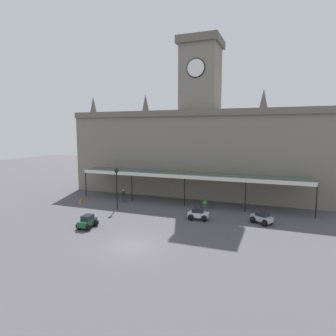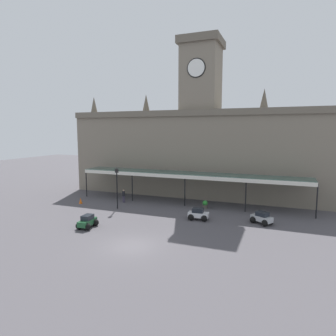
{
  "view_description": "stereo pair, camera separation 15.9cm",
  "coord_description": "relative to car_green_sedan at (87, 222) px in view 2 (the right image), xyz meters",
  "views": [
    {
      "loc": [
        10.57,
        -19.65,
        8.96
      ],
      "look_at": [
        0.0,
        7.85,
        5.25
      ],
      "focal_mm": 31.5,
      "sensor_mm": 36.0,
      "label": 1
    },
    {
      "loc": [
        10.71,
        -19.59,
        8.96
      ],
      "look_at": [
        0.0,
        7.85,
        5.25
      ],
      "focal_mm": 31.5,
      "sensor_mm": 36.0,
      "label": 2
    }
  ],
  "objects": [
    {
      "name": "station_building",
      "position": [
        5.99,
        17.64,
        6.22
      ],
      "size": [
        36.6,
        6.44,
        21.13
      ],
      "color": "slate",
      "rests_on": "ground"
    },
    {
      "name": "planter_near_kerb",
      "position": [
        8.57,
        10.63,
        -0.01
      ],
      "size": [
        0.6,
        0.6,
        0.96
      ],
      "color": "#47423D",
      "rests_on": "ground"
    },
    {
      "name": "pedestrian_near_entrance",
      "position": [
        -1.74,
        9.77,
        0.41
      ],
      "size": [
        0.37,
        0.34,
        1.67
      ],
      "color": "#3F384C",
      "rests_on": "ground"
    },
    {
      "name": "car_white_sedan",
      "position": [
        9.01,
        6.12,
        0.0
      ],
      "size": [
        2.09,
        1.59,
        1.19
      ],
      "color": "silver",
      "rests_on": "ground"
    },
    {
      "name": "ground_plane",
      "position": [
        5.99,
        -2.46,
        -0.5
      ],
      "size": [
        140.0,
        140.0,
        0.0
      ],
      "primitive_type": "plane",
      "color": "#4C494D"
    },
    {
      "name": "car_silver_sedan",
      "position": [
        15.1,
        7.1,
        0.0
      ],
      "size": [
        2.25,
        2.1,
        1.19
      ],
      "color": "#B2B5BA",
      "rests_on": "ground"
    },
    {
      "name": "traffic_cone",
      "position": [
        -6.43,
        7.31,
        -0.13
      ],
      "size": [
        0.4,
        0.4,
        0.74
      ],
      "primitive_type": "cone",
      "color": "orange",
      "rests_on": "ground"
    },
    {
      "name": "car_green_sedan",
      "position": [
        0.0,
        0.0,
        0.0
      ],
      "size": [
        1.6,
        2.1,
        1.19
      ],
      "color": "#1E512D",
      "rests_on": "ground"
    },
    {
      "name": "entrance_canopy",
      "position": [
        5.99,
        12.21,
        3.19
      ],
      "size": [
        28.56,
        3.26,
        3.83
      ],
      "color": "#38564C",
      "rests_on": "ground"
    },
    {
      "name": "victorian_lamppost",
      "position": [
        -0.93,
        6.9,
        2.48
      ],
      "size": [
        0.3,
        0.3,
        4.79
      ],
      "color": "black",
      "rests_on": "ground"
    }
  ]
}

